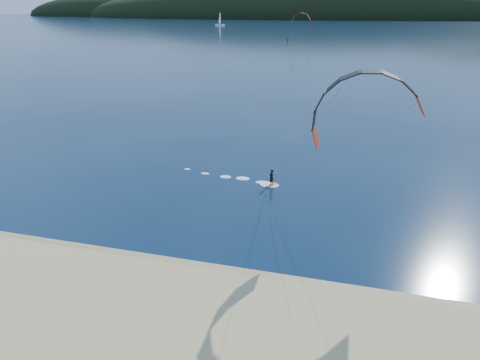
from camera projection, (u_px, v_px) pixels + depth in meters
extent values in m
plane|color=#071B33|center=(125.00, 307.00, 25.75)|extent=(1800.00, 1800.00, 0.00)
cube|color=#968257|center=(156.00, 266.00, 29.75)|extent=(220.00, 2.50, 0.10)
ellipsoid|color=black|center=(318.00, 18.00, 679.95)|extent=(840.00, 280.00, 110.00)
ellipsoid|color=black|center=(150.00, 16.00, 810.79)|extent=(520.00, 220.00, 90.00)
cube|color=orange|center=(271.00, 185.00, 43.24)|extent=(1.01, 1.44, 0.08)
imported|color=black|center=(271.00, 177.00, 42.90)|extent=(0.64, 0.74, 1.71)
cylinder|color=gray|center=(313.00, 154.00, 37.09)|extent=(0.02, 0.02, 12.94)
cube|color=orange|center=(288.00, 42.00, 215.30)|extent=(1.39, 1.56, 0.09)
imported|color=black|center=(288.00, 40.00, 214.91)|extent=(1.17, 1.21, 1.96)
cylinder|color=gray|center=(295.00, 31.00, 209.24)|extent=(0.02, 0.02, 12.51)
cube|color=white|center=(220.00, 25.00, 402.67)|extent=(9.02, 3.62, 1.54)
cylinder|color=white|center=(220.00, 18.00, 400.33)|extent=(0.22, 0.22, 12.10)
cube|color=white|center=(220.00, 18.00, 401.70)|extent=(0.32, 2.85, 8.80)
cube|color=white|center=(219.00, 21.00, 399.60)|extent=(0.26, 2.20, 5.50)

